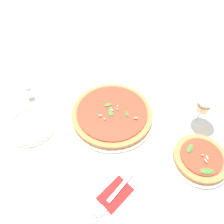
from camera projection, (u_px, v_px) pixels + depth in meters
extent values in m
plane|color=silver|center=(111.00, 123.00, 0.90)|extent=(6.00, 6.00, 0.00)
cylinder|color=silver|center=(112.00, 116.00, 0.92)|extent=(0.35, 0.35, 0.01)
cylinder|color=#AD7542|center=(112.00, 113.00, 0.91)|extent=(0.33, 0.33, 0.02)
cylinder|color=#B73823|center=(112.00, 112.00, 0.90)|extent=(0.29, 0.29, 0.01)
ellipsoid|color=#337B2B|center=(110.00, 111.00, 0.89)|extent=(0.04, 0.05, 0.01)
ellipsoid|color=#3F832C|center=(111.00, 113.00, 0.89)|extent=(0.02, 0.03, 0.01)
ellipsoid|color=#34722E|center=(127.00, 114.00, 0.88)|extent=(0.02, 0.03, 0.01)
ellipsoid|color=#38752D|center=(108.00, 105.00, 0.91)|extent=(0.03, 0.02, 0.01)
cube|color=beige|center=(104.00, 118.00, 0.86)|extent=(0.01, 0.00, 0.00)
cube|color=beige|center=(112.00, 110.00, 0.89)|extent=(0.01, 0.01, 0.01)
cube|color=beige|center=(117.00, 109.00, 0.89)|extent=(0.01, 0.01, 0.00)
cube|color=beige|center=(136.00, 118.00, 0.86)|extent=(0.01, 0.01, 0.01)
cube|color=beige|center=(100.00, 116.00, 0.87)|extent=(0.01, 0.01, 0.01)
cube|color=beige|center=(118.00, 106.00, 0.90)|extent=(0.01, 0.01, 0.00)
cylinder|color=silver|center=(199.00, 160.00, 0.79)|extent=(0.21, 0.21, 0.01)
cylinder|color=#AD7542|center=(200.00, 158.00, 0.78)|extent=(0.19, 0.19, 0.02)
cylinder|color=#B73823|center=(201.00, 156.00, 0.77)|extent=(0.15, 0.15, 0.01)
ellipsoid|color=#3B702F|center=(207.00, 171.00, 0.73)|extent=(0.05, 0.04, 0.01)
ellipsoid|color=#367630|center=(190.00, 148.00, 0.78)|extent=(0.04, 0.03, 0.01)
cube|color=beige|center=(206.00, 161.00, 0.75)|extent=(0.01, 0.01, 0.01)
cube|color=beige|center=(202.00, 155.00, 0.76)|extent=(0.01, 0.01, 0.00)
cube|color=beige|center=(207.00, 158.00, 0.75)|extent=(0.01, 0.01, 0.01)
cylinder|color=white|center=(197.00, 120.00, 0.91)|extent=(0.08, 0.08, 0.00)
cylinder|color=white|center=(199.00, 115.00, 0.88)|extent=(0.01, 0.01, 0.06)
cone|color=white|center=(205.00, 104.00, 0.83)|extent=(0.10, 0.10, 0.08)
cylinder|color=beige|center=(203.00, 107.00, 0.84)|extent=(0.05, 0.05, 0.03)
cube|color=#B21E1E|center=(115.00, 194.00, 0.72)|extent=(0.13, 0.10, 0.01)
cube|color=silver|center=(121.00, 186.00, 0.73)|extent=(0.13, 0.06, 0.00)
cube|color=silver|center=(101.00, 210.00, 0.68)|extent=(0.03, 0.03, 0.00)
cube|color=silver|center=(93.00, 215.00, 0.67)|extent=(0.04, 0.02, 0.00)
cube|color=silver|center=(95.00, 217.00, 0.67)|extent=(0.04, 0.02, 0.00)
cube|color=silver|center=(97.00, 219.00, 0.66)|extent=(0.04, 0.02, 0.00)
cylinder|color=silver|center=(32.00, 126.00, 0.88)|extent=(0.20, 0.20, 0.01)
torus|color=silver|center=(32.00, 125.00, 0.88)|extent=(0.19, 0.19, 0.01)
cylinder|color=silver|center=(30.00, 93.00, 0.97)|extent=(0.03, 0.03, 0.06)
cylinder|color=#B7B7BF|center=(28.00, 87.00, 0.95)|extent=(0.03, 0.03, 0.01)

